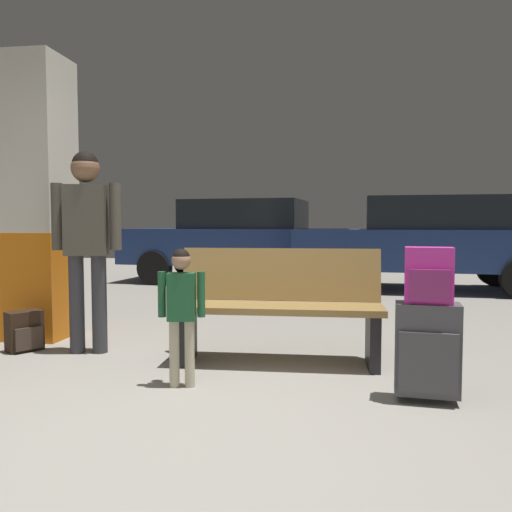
{
  "coord_description": "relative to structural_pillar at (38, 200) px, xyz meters",
  "views": [
    {
      "loc": [
        0.77,
        -2.44,
        1.09
      ],
      "look_at": [
        0.2,
        1.3,
        0.85
      ],
      "focal_mm": 36.66,
      "sensor_mm": 36.0,
      "label": 1
    }
  ],
  "objects": [
    {
      "name": "adult",
      "position": [
        0.74,
        -0.51,
        -0.27
      ],
      "size": [
        0.57,
        0.25,
        1.68
      ],
      "color": "#38383D",
      "rests_on": "ground_plane"
    },
    {
      "name": "bench",
      "position": [
        2.35,
        -0.57,
        -0.87
      ],
      "size": [
        1.62,
        0.58,
        0.89
      ],
      "color": "#9E7A42",
      "rests_on": "ground_plane"
    },
    {
      "name": "parked_car_far",
      "position": [
        1.04,
        4.9,
        -0.5
      ],
      "size": [
        4.25,
        2.12,
        1.51
      ],
      "color": "navy",
      "rests_on": "ground_plane"
    },
    {
      "name": "backpack_bright",
      "position": [
        3.35,
        -1.34,
        -0.54
      ],
      "size": [
        0.3,
        0.22,
        0.34
      ],
      "color": "#D833A5",
      "rests_on": "suitcase"
    },
    {
      "name": "backpack_dark_floor",
      "position": [
        0.18,
        -0.54,
        -1.14
      ],
      "size": [
        0.3,
        0.32,
        0.34
      ],
      "color": "black",
      "rests_on": "ground_plane"
    },
    {
      "name": "parked_car_near",
      "position": [
        4.24,
        4.24,
        -0.5
      ],
      "size": [
        4.18,
        1.96,
        1.51
      ],
      "color": "navy",
      "rests_on": "ground_plane"
    },
    {
      "name": "ground_plane",
      "position": [
        2.02,
        1.85,
        -1.36
      ],
      "size": [
        18.0,
        18.0,
        0.1
      ],
      "primitive_type": "cube",
      "color": "gray"
    },
    {
      "name": "suitcase",
      "position": [
        3.35,
        -1.34,
        -0.99
      ],
      "size": [
        0.4,
        0.26,
        0.6
      ],
      "color": "#4C4C51",
      "rests_on": "ground_plane"
    },
    {
      "name": "child",
      "position": [
        1.79,
        -1.29,
        -0.74
      ],
      "size": [
        0.31,
        0.18,
        0.92
      ],
      "color": "beige",
      "rests_on": "ground_plane"
    },
    {
      "name": "structural_pillar",
      "position": [
        0.0,
        0.0,
        0.0
      ],
      "size": [
        0.57,
        0.57,
        2.64
      ],
      "color": "orange",
      "rests_on": "ground_plane"
    }
  ]
}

